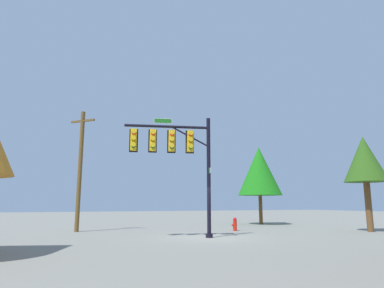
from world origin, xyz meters
TOP-DOWN VIEW (x-y plane):
  - ground_plane at (0.00, 0.00)m, footprint 120.00×120.00m
  - signal_pole_assembly at (1.78, -0.41)m, footprint 4.46×1.66m
  - utility_pole at (5.94, -6.33)m, footprint 1.38×1.34m
  - fire_hydrant at (-3.33, -3.26)m, footprint 0.33×0.24m
  - tree_near at (-10.63, 0.51)m, footprint 2.60×2.60m
  - tree_far at (-8.70, -8.37)m, footprint 3.67×3.67m

SIDE VIEW (x-z plane):
  - ground_plane at x=0.00m, z-range 0.00..0.00m
  - fire_hydrant at x=-3.33m, z-range 0.00..0.83m
  - utility_pole at x=5.94m, z-range 0.15..7.68m
  - tree_near at x=-10.63m, z-range 1.45..7.36m
  - tree_far at x=-8.70m, z-range 1.18..7.63m
  - signal_pole_assembly at x=1.78m, z-range 1.40..7.58m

